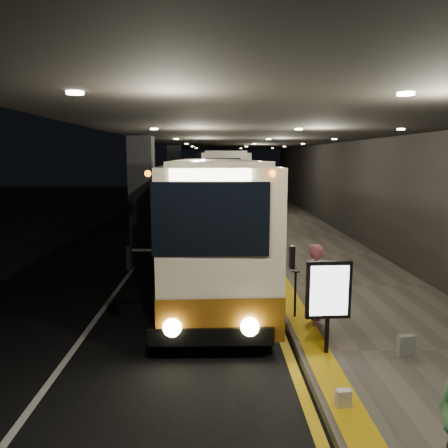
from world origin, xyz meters
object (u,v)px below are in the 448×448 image
object	(u,v)px
bag_polka	(405,345)
passenger_boarding	(317,284)
coach_third	(214,178)
info_sign	(329,292)
bag_plain	(343,398)
coach_main	(213,224)
stanchion_post	(295,294)
coach_second	(218,185)

from	to	relation	value
bag_polka	passenger_boarding	bearing A→B (deg)	129.35
coach_third	info_sign	bearing A→B (deg)	-82.51
bag_plain	coach_main	bearing A→B (deg)	104.77
stanchion_post	passenger_boarding	bearing A→B (deg)	-42.75
coach_third	stanchion_post	xyz separation A→B (m)	(1.84, -32.19, -1.00)
passenger_boarding	bag_polka	world-z (taller)	passenger_boarding
coach_third	bag_polka	xyz separation A→B (m)	(3.51, -34.11, -1.35)
coach_main	bag_polka	distance (m)	6.76
coach_third	bag_polka	distance (m)	34.32
coach_second	stanchion_post	world-z (taller)	coach_second
passenger_boarding	stanchion_post	bearing A→B (deg)	48.90
coach_second	bag_polka	size ratio (longest dim) A/B	34.29
bag_plain	info_sign	size ratio (longest dim) A/B	0.15
stanchion_post	coach_main	bearing A→B (deg)	116.88
coach_third	bag_plain	world-z (taller)	coach_third
coach_second	passenger_boarding	distance (m)	19.78
coach_main	bag_polka	bearing A→B (deg)	-59.52
passenger_boarding	bag_plain	distance (m)	3.32
coach_main	stanchion_post	world-z (taller)	coach_main
passenger_boarding	bag_plain	xyz separation A→B (m)	(-0.34, -3.22, -0.74)
passenger_boarding	coach_third	bearing A→B (deg)	5.58
bag_plain	bag_polka	bearing A→B (deg)	45.64
passenger_boarding	bag_polka	bearing A→B (deg)	-138.99
bag_polka	info_sign	xyz separation A→B (m)	(-1.42, 0.09, 0.98)
passenger_boarding	coach_second	bearing A→B (deg)	7.47
coach_main	passenger_boarding	world-z (taller)	coach_main
info_sign	coach_second	bearing A→B (deg)	91.61
bag_plain	stanchion_post	bearing A→B (deg)	90.80
coach_second	info_sign	world-z (taller)	coach_second
coach_third	bag_plain	bearing A→B (deg)	-83.00
passenger_boarding	bag_polka	distance (m)	2.13
coach_main	coach_second	world-z (taller)	coach_second
coach_main	coach_second	bearing A→B (deg)	87.30
coach_third	info_sign	xyz separation A→B (m)	(2.09, -34.02, -0.37)
coach_second	bag_polka	xyz separation A→B (m)	(3.29, -21.22, -1.55)
coach_second	passenger_boarding	world-z (taller)	coach_second
coach_third	bag_polka	bearing A→B (deg)	-80.15
passenger_boarding	info_sign	size ratio (longest dim) A/B	1.01
coach_main	bag_plain	bearing A→B (deg)	-77.01
coach_second	bag_polka	bearing A→B (deg)	-85.15
coach_main	bag_polka	size ratio (longest dim) A/B	30.99
bag_plain	coach_third	bearing A→B (deg)	93.03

